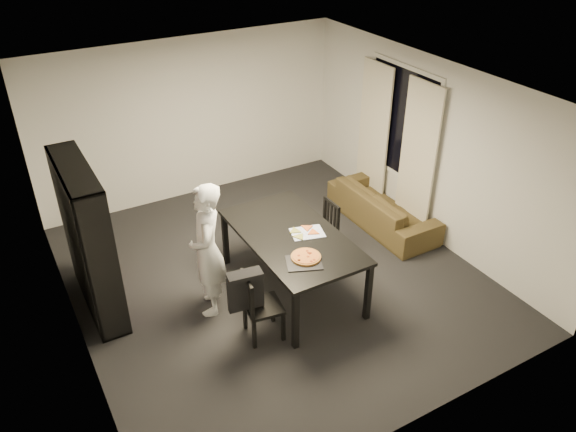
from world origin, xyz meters
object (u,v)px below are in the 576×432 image
chair_right (325,226)px  person (207,250)px  baking_tray (304,263)px  bookshelf (88,240)px  sofa (383,207)px  dining_table (292,240)px  pepperoni_pizza (306,257)px  chair_left (256,303)px

chair_right → person: (-1.83, -0.27, 0.38)m
baking_tray → person: bearing=139.3°
bookshelf → sofa: bookshelf is taller
chair_right → person: 1.89m
dining_table → baking_tray: baking_tray is taller
chair_right → pepperoni_pizza: size_ratio=2.39×
pepperoni_pizza → bookshelf: bearing=145.4°
person → sofa: 3.15m
dining_table → chair_right: chair_right is taller
pepperoni_pizza → sofa: bearing=29.8°
dining_table → person: person is taller
dining_table → chair_right: bearing=29.2°
person → bookshelf: bearing=-100.2°
baking_tray → pepperoni_pizza: 0.09m
dining_table → baking_tray: bearing=-107.1°
chair_left → pepperoni_pizza: (0.68, 0.05, 0.36)m
bookshelf → chair_left: (1.44, -1.51, -0.45)m
pepperoni_pizza → sofa: pepperoni_pizza is taller
bookshelf → sofa: bearing=-3.3°
chair_right → person: size_ratio=0.49×
person → chair_left: bearing=41.8°
chair_left → person: (-0.25, 0.74, 0.36)m
bookshelf → sofa: 4.30m
pepperoni_pizza → dining_table: bearing=77.6°
dining_table → person: bearing=170.6°
person → baking_tray: bearing=72.2°
person → sofa: (3.06, 0.53, -0.57)m
person → pepperoni_pizza: size_ratio=4.89×
chair_right → pepperoni_pizza: bearing=-42.8°
bookshelf → person: bearing=-33.1°
baking_tray → pepperoni_pizza: (0.06, 0.06, 0.02)m
person → pepperoni_pizza: (0.93, -0.69, 0.00)m
chair_left → pepperoni_pizza: chair_left is taller
bookshelf → chair_left: bookshelf is taller
dining_table → person: (-1.05, 0.17, 0.10)m
person → pepperoni_pizza: person is taller
dining_table → chair_left: chair_left is taller
baking_tray → pepperoni_pizza: bearing=43.7°
chair_right → sofa: size_ratio=0.43×
chair_left → sofa: bearing=-57.1°
pepperoni_pizza → sofa: 2.51m
chair_left → baking_tray: 0.70m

